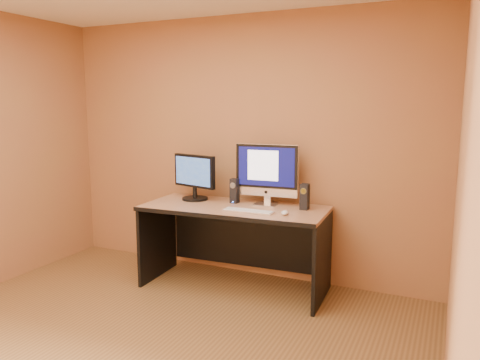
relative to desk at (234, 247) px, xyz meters
The scene contains 10 objects.
walls 1.80m from the desk, 95.00° to the right, with size 4.00×4.00×2.60m, color #945A3B, non-canonical shape.
desk is the anchor object (origin of this frame).
imac 0.76m from the desk, 39.37° to the left, with size 0.61×0.22×0.59m, color silver, non-canonical shape.
second_monitor 0.80m from the desk, 165.95° to the left, with size 0.51×0.26×0.45m, color black, non-canonical shape.
speaker_left 0.54m from the desk, 113.79° to the left, with size 0.07×0.08×0.24m, color black, non-canonical shape.
speaker_right 0.83m from the desk, 13.74° to the left, with size 0.07×0.08×0.24m, color black, non-canonical shape.
keyboard 0.48m from the desk, 35.52° to the right, with size 0.46×0.12×0.02m, color silver.
mouse 0.69m from the desk, 11.61° to the right, with size 0.06×0.11×0.04m, color white.
cable_a 0.57m from the desk, 44.68° to the left, with size 0.01×0.01×0.24m, color black.
cable_b 0.51m from the desk, 58.60° to the left, with size 0.01×0.01×0.19m, color black.
Camera 1 is at (1.96, -2.29, 1.74)m, focal length 35.00 mm.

